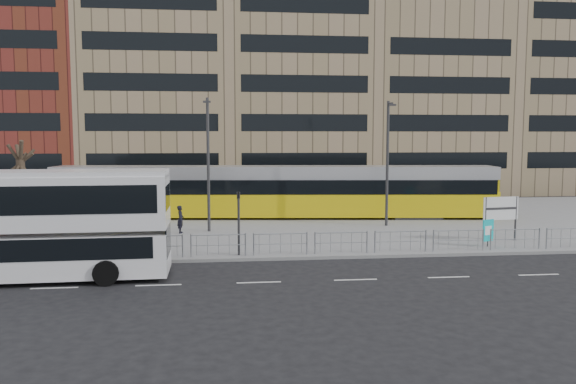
{
  "coord_description": "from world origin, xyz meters",
  "views": [
    {
      "loc": [
        -3.19,
        -26.27,
        5.88
      ],
      "look_at": [
        0.26,
        6.0,
        2.69
      ],
      "focal_mm": 35.0,
      "sensor_mm": 36.0,
      "label": 1
    }
  ],
  "objects": [
    {
      "name": "station_sign",
      "position": [
        11.74,
        2.96,
        1.85
      ],
      "size": [
        2.12,
        0.38,
        2.45
      ],
      "rotation": [
        0.0,
        0.0,
        0.14
      ],
      "color": "#2D2D30",
      "rests_on": "plaza"
    },
    {
      "name": "bare_tree",
      "position": [
        -14.06,
        4.53,
        5.79
      ],
      "size": [
        3.84,
        3.84,
        7.43
      ],
      "color": "#2C2218",
      "rests_on": "plaza"
    },
    {
      "name": "traffic_light_west",
      "position": [
        -2.71,
        0.71,
        2.12
      ],
      "size": [
        0.18,
        0.21,
        3.1
      ],
      "rotation": [
        0.0,
        0.0,
        -0.08
      ],
      "color": "#2D2D30",
      "rests_on": "plaza"
    },
    {
      "name": "lamp_post_west",
      "position": [
        -4.39,
        7.83,
        4.56
      ],
      "size": [
        0.45,
        1.04,
        8.07
      ],
      "color": "#2D2D30",
      "rests_on": "plaza"
    },
    {
      "name": "road_markings",
      "position": [
        1.0,
        -4.0,
        0.01
      ],
      "size": [
        62.0,
        0.12,
        0.01
      ],
      "primitive_type": "cube",
      "color": "white",
      "rests_on": "ground"
    },
    {
      "name": "double_decker_bus",
      "position": [
        -11.37,
        -2.64,
        2.44
      ],
      "size": [
        11.36,
        3.15,
        4.51
      ],
      "rotation": [
        0.0,
        0.0,
        0.03
      ],
      "color": "silver",
      "rests_on": "ground"
    },
    {
      "name": "ground",
      "position": [
        0.0,
        0.0,
        0.0
      ],
      "size": [
        120.0,
        120.0,
        0.0
      ],
      "primitive_type": "plane",
      "color": "black",
      "rests_on": "ground"
    },
    {
      "name": "lamp_post_east",
      "position": [
        6.99,
        8.8,
        4.53
      ],
      "size": [
        0.45,
        1.04,
        8.01
      ],
      "color": "#2D2D30",
      "rests_on": "plaza"
    },
    {
      "name": "plaza",
      "position": [
        0.0,
        12.0,
        0.07
      ],
      "size": [
        64.0,
        24.0,
        0.15
      ],
      "primitive_type": "cube",
      "color": "gray",
      "rests_on": "ground"
    },
    {
      "name": "building_row",
      "position": [
        1.55,
        34.27,
        12.91
      ],
      "size": [
        70.4,
        18.4,
        31.2
      ],
      "color": "maroon",
      "rests_on": "ground"
    },
    {
      "name": "pedestrian_barrier",
      "position": [
        2.0,
        0.5,
        0.98
      ],
      "size": [
        32.07,
        0.07,
        1.1
      ],
      "color": "#999CA2",
      "rests_on": "plaza"
    },
    {
      "name": "ad_panel",
      "position": [
        10.32,
        1.47,
        0.98
      ],
      "size": [
        0.72,
        0.35,
        1.43
      ],
      "rotation": [
        0.0,
        0.0,
        0.41
      ],
      "color": "#2D2D30",
      "rests_on": "plaza"
    },
    {
      "name": "tram",
      "position": [
        0.11,
        13.36,
        1.99
      ],
      "size": [
        31.26,
        6.1,
        3.67
      ],
      "rotation": [
        0.0,
        0.0,
        -0.1
      ],
      "color": "#D4BA0B",
      "rests_on": "plaza"
    },
    {
      "name": "pedestrian",
      "position": [
        -6.05,
        7.39,
        0.98
      ],
      "size": [
        0.42,
        0.62,
        1.65
      ],
      "primitive_type": "imported",
      "rotation": [
        0.0,
        0.0,
        1.53
      ],
      "color": "black",
      "rests_on": "plaza"
    },
    {
      "name": "kerb",
      "position": [
        0.0,
        0.05,
        0.07
      ],
      "size": [
        64.0,
        0.25,
        0.17
      ],
      "primitive_type": "cube",
      "color": "gray",
      "rests_on": "ground"
    }
  ]
}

